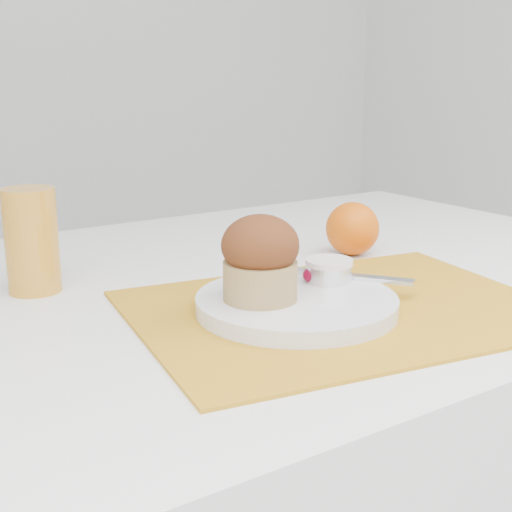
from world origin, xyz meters
TOP-DOWN VIEW (x-y plane):
  - placemat at (-0.00, -0.12)m, footprint 0.51×0.41m
  - plate at (-0.05, -0.11)m, footprint 0.24×0.24m
  - ramekin at (0.01, -0.08)m, footprint 0.06×0.06m
  - cream at (0.01, -0.08)m, footprint 0.07×0.07m
  - raspberry_near at (-0.05, -0.06)m, footprint 0.02×0.02m
  - raspberry_far at (-0.01, -0.07)m, footprint 0.02×0.02m
  - butter_knife at (0.03, -0.07)m, footprint 0.12×0.16m
  - orange at (0.17, 0.06)m, footprint 0.08×0.08m
  - juice_glass at (-0.27, 0.14)m, footprint 0.07×0.07m
  - muffin at (-0.09, -0.09)m, footprint 0.09×0.09m

SIDE VIEW (x-z plane):
  - placemat at x=0.00m, z-range 0.75..0.75m
  - plate at x=-0.05m, z-range 0.75..0.77m
  - butter_knife at x=0.03m, z-range 0.77..0.78m
  - raspberry_far at x=-0.01m, z-range 0.77..0.79m
  - raspberry_near at x=-0.05m, z-range 0.77..0.79m
  - ramekin at x=0.01m, z-range 0.77..0.80m
  - orange at x=0.17m, z-range 0.75..0.83m
  - cream at x=0.01m, z-range 0.79..0.80m
  - juice_glass at x=-0.27m, z-range 0.75..0.88m
  - muffin at x=-0.09m, z-range 0.77..0.86m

